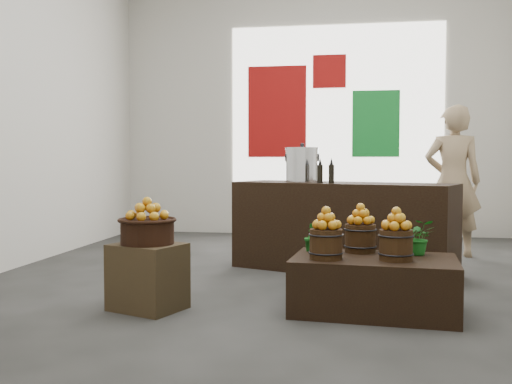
# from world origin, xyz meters

# --- Properties ---
(ground) EXTENTS (7.00, 7.00, 0.00)m
(ground) POSITION_xyz_m (0.00, 0.00, 0.00)
(ground) COLOR #3D3D3A
(ground) RESTS_ON ground
(back_wall) EXTENTS (6.00, 0.04, 4.00)m
(back_wall) POSITION_xyz_m (0.00, 3.50, 2.00)
(back_wall) COLOR beige
(back_wall) RESTS_ON ground
(back_opening) EXTENTS (3.20, 0.02, 2.40)m
(back_opening) POSITION_xyz_m (0.30, 3.48, 2.00)
(back_opening) COLOR white
(back_opening) RESTS_ON back_wall
(deco_red_left) EXTENTS (0.90, 0.04, 1.40)m
(deco_red_left) POSITION_xyz_m (-0.60, 3.47, 1.90)
(deco_red_left) COLOR #980C0B
(deco_red_left) RESTS_ON back_wall
(deco_green_right) EXTENTS (0.70, 0.04, 1.00)m
(deco_green_right) POSITION_xyz_m (0.90, 3.47, 1.70)
(deco_green_right) COLOR #137E2B
(deco_green_right) RESTS_ON back_wall
(deco_red_upper) EXTENTS (0.50, 0.04, 0.50)m
(deco_red_upper) POSITION_xyz_m (0.20, 3.47, 2.50)
(deco_red_upper) COLOR #980C0B
(deco_red_upper) RESTS_ON back_wall
(crate) EXTENTS (0.62, 0.57, 0.50)m
(crate) POSITION_xyz_m (-1.04, -1.22, 0.25)
(crate) COLOR #4B3923
(crate) RESTS_ON ground
(wicker_basket) EXTENTS (0.40, 0.40, 0.18)m
(wicker_basket) POSITION_xyz_m (-1.04, -1.22, 0.59)
(wicker_basket) COLOR black
(wicker_basket) RESTS_ON crate
(apples_in_basket) EXTENTS (0.31, 0.31, 0.17)m
(apples_in_basket) POSITION_xyz_m (-1.04, -1.22, 0.77)
(apples_in_basket) COLOR #941604
(apples_in_basket) RESTS_ON wicker_basket
(display_table) EXTENTS (1.26, 0.85, 0.41)m
(display_table) POSITION_xyz_m (0.66, -1.05, 0.21)
(display_table) COLOR black
(display_table) RESTS_ON ground
(apple_bucket_front_left) EXTENTS (0.24, 0.24, 0.22)m
(apple_bucket_front_left) POSITION_xyz_m (0.30, -1.18, 0.52)
(apple_bucket_front_left) COLOR #341D0E
(apple_bucket_front_left) RESTS_ON display_table
(apples_in_bucket_front_left) EXTENTS (0.18, 0.18, 0.16)m
(apples_in_bucket_front_left) POSITION_xyz_m (0.30, -1.18, 0.71)
(apples_in_bucket_front_left) COLOR #941604
(apples_in_bucket_front_left) RESTS_ON apple_bucket_front_left
(apple_bucket_front_right) EXTENTS (0.24, 0.24, 0.22)m
(apple_bucket_front_right) POSITION_xyz_m (0.80, -1.15, 0.52)
(apple_bucket_front_right) COLOR #341D0E
(apple_bucket_front_right) RESTS_ON display_table
(apples_in_bucket_front_right) EXTENTS (0.18, 0.18, 0.16)m
(apples_in_bucket_front_right) POSITION_xyz_m (0.80, -1.15, 0.71)
(apples_in_bucket_front_right) COLOR #941604
(apples_in_bucket_front_right) RESTS_ON apple_bucket_front_right
(apple_bucket_rear) EXTENTS (0.24, 0.24, 0.22)m
(apple_bucket_rear) POSITION_xyz_m (0.56, -0.81, 0.52)
(apple_bucket_rear) COLOR #341D0E
(apple_bucket_rear) RESTS_ON display_table
(apples_in_bucket_rear) EXTENTS (0.18, 0.18, 0.16)m
(apples_in_bucket_rear) POSITION_xyz_m (0.56, -0.81, 0.71)
(apples_in_bucket_rear) COLOR #941604
(apples_in_bucket_rear) RESTS_ON apple_bucket_rear
(herb_garnish_right) EXTENTS (0.27, 0.24, 0.27)m
(herb_garnish_right) POSITION_xyz_m (0.99, -0.88, 0.55)
(herb_garnish_right) COLOR #146019
(herb_garnish_right) RESTS_ON display_table
(herb_garnish_left) EXTENTS (0.14, 0.12, 0.24)m
(herb_garnish_left) POSITION_xyz_m (0.18, -0.82, 0.53)
(herb_garnish_left) COLOR #146019
(herb_garnish_left) RESTS_ON display_table
(counter) EXTENTS (2.33, 1.47, 0.91)m
(counter) POSITION_xyz_m (0.42, 0.54, 0.46)
(counter) COLOR black
(counter) RESTS_ON ground
(stock_pot_left) EXTENTS (0.34, 0.34, 0.34)m
(stock_pot_left) POSITION_xyz_m (-0.01, 0.71, 1.08)
(stock_pot_left) COLOR silver
(stock_pot_left) RESTS_ON counter
(oil_cruets) EXTENTS (0.17, 0.12, 0.25)m
(oil_cruets) POSITION_xyz_m (0.33, 0.33, 1.04)
(oil_cruets) COLOR black
(oil_cruets) RESTS_ON counter
(shopper) EXTENTS (0.67, 0.45, 1.79)m
(shopper) POSITION_xyz_m (1.71, 1.69, 0.90)
(shopper) COLOR #9A805E
(shopper) RESTS_ON ground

